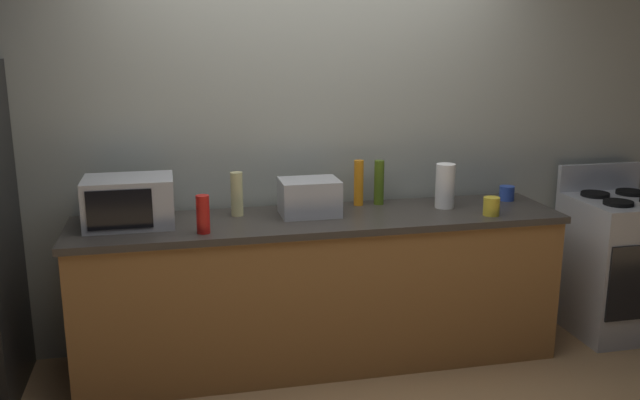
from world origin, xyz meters
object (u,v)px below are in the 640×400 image
at_px(bottle_olive_oil, 379,182).
at_px(paper_towel_roll, 445,186).
at_px(mug_yellow, 491,206).
at_px(bottle_dish_soap, 359,183).
at_px(stove_range, 617,264).
at_px(toaster_oven, 309,197).
at_px(microwave, 129,202).
at_px(bottle_vinegar, 237,194).
at_px(mug_blue, 507,193).
at_px(bottle_hot_sauce, 203,214).

bearing_deg(bottle_olive_oil, paper_towel_roll, -24.56).
bearing_deg(mug_yellow, bottle_dish_soap, 149.77).
distance_m(stove_range, toaster_oven, 2.12).
height_order(microwave, bottle_olive_oil, bottle_olive_oil).
bearing_deg(bottle_olive_oil, stove_range, -7.85).
bearing_deg(mug_yellow, stove_range, 10.06).
bearing_deg(stove_range, bottle_vinegar, 176.90).
xyz_separation_m(bottle_olive_oil, mug_blue, (0.83, -0.08, -0.09)).
xyz_separation_m(microwave, bottle_hot_sauce, (0.39, -0.24, -0.03)).
height_order(bottle_dish_soap, mug_yellow, bottle_dish_soap).
xyz_separation_m(microwave, mug_yellow, (2.05, -0.23, -0.08)).
bearing_deg(bottle_vinegar, paper_towel_roll, -3.79).
xyz_separation_m(stove_range, microwave, (-3.06, 0.05, 0.57)).
height_order(bottle_hot_sauce, bottle_vinegar, bottle_vinegar).
xyz_separation_m(bottle_dish_soap, bottle_vinegar, (-0.76, -0.09, -0.01)).
bearing_deg(bottle_olive_oil, bottle_hot_sauce, -159.70).
relative_size(bottle_olive_oil, bottle_vinegar, 1.07).
height_order(microwave, paper_towel_roll, same).
xyz_separation_m(bottle_hot_sauce, mug_yellow, (1.66, 0.01, -0.05)).
relative_size(microwave, toaster_oven, 1.41).
distance_m(paper_towel_roll, mug_yellow, 0.31).
height_order(microwave, toaster_oven, microwave).
bearing_deg(paper_towel_roll, stove_range, -2.37).
xyz_separation_m(bottle_hot_sauce, mug_blue, (1.93, 0.33, -0.06)).
bearing_deg(microwave, paper_towel_roll, 0.07).
distance_m(microwave, bottle_vinegar, 0.61).
bearing_deg(stove_range, mug_yellow, -169.94).
xyz_separation_m(bottle_olive_oil, bottle_vinegar, (-0.89, -0.08, -0.01)).
height_order(stove_range, mug_blue, stove_range).
distance_m(stove_range, bottle_vinegar, 2.53).
bearing_deg(bottle_hot_sauce, mug_blue, 9.70).
bearing_deg(bottle_hot_sauce, bottle_dish_soap, 23.00).
bearing_deg(paper_towel_roll, mug_yellow, -49.58).
xyz_separation_m(stove_range, paper_towel_roll, (-1.21, 0.05, 0.57)).
distance_m(mug_yellow, mug_blue, 0.42).
xyz_separation_m(stove_range, bottle_vinegar, (-2.46, 0.13, 0.57)).
distance_m(bottle_olive_oil, bottle_vinegar, 0.89).
relative_size(toaster_oven, paper_towel_roll, 1.26).
height_order(bottle_hot_sauce, bottle_olive_oil, bottle_olive_oil).
relative_size(toaster_oven, bottle_dish_soap, 1.21).
height_order(toaster_oven, mug_blue, toaster_oven).
height_order(bottle_hot_sauce, mug_yellow, bottle_hot_sauce).
bearing_deg(mug_yellow, bottle_hot_sauce, -179.71).
height_order(stove_range, microwave, microwave).
bearing_deg(mug_blue, stove_range, -10.59).
height_order(paper_towel_roll, mug_yellow, paper_towel_roll).
bearing_deg(toaster_oven, bottle_vinegar, 170.01).
bearing_deg(bottle_dish_soap, stove_range, -7.44).
bearing_deg(bottle_dish_soap, bottle_hot_sauce, -157.00).
bearing_deg(bottle_vinegar, mug_blue, 0.24).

